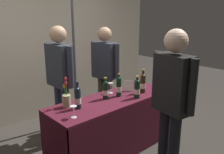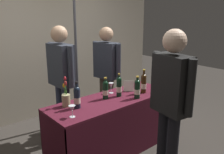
{
  "view_description": "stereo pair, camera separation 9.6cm",
  "coord_description": "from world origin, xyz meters",
  "px_view_note": "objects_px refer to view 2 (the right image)",
  "views": [
    {
      "loc": [
        -2.04,
        -2.23,
        1.93
      ],
      "look_at": [
        0.0,
        0.0,
        1.09
      ],
      "focal_mm": 38.55,
      "sensor_mm": 36.0,
      "label": 1
    },
    {
      "loc": [
        -1.97,
        -2.29,
        1.93
      ],
      "look_at": [
        0.0,
        0.0,
        1.09
      ],
      "focal_mm": 38.55,
      "sensor_mm": 36.0,
      "label": 2
    }
  ],
  "objects_px": {
    "featured_wine_bottle": "(119,86)",
    "booth_signpost": "(76,40)",
    "tasting_table": "(112,116)",
    "flower_vase": "(66,98)",
    "taster_foreground_right": "(171,96)",
    "display_bottle_0": "(144,83)",
    "wine_glass_near_vendor": "(72,108)",
    "vendor_presenter": "(106,68)",
    "wine_glass_mid": "(111,85)"
  },
  "relations": [
    {
      "from": "wine_glass_mid",
      "to": "taster_foreground_right",
      "type": "relative_size",
      "value": 0.09
    },
    {
      "from": "tasting_table",
      "to": "wine_glass_mid",
      "type": "xyz_separation_m",
      "value": [
        0.14,
        0.18,
        0.37
      ]
    },
    {
      "from": "wine_glass_near_vendor",
      "to": "booth_signpost",
      "type": "distance_m",
      "value": 1.64
    },
    {
      "from": "wine_glass_near_vendor",
      "to": "taster_foreground_right",
      "type": "xyz_separation_m",
      "value": [
        0.76,
        -0.74,
        0.17
      ]
    },
    {
      "from": "tasting_table",
      "to": "taster_foreground_right",
      "type": "xyz_separation_m",
      "value": [
        0.05,
        -0.89,
        0.53
      ]
    },
    {
      "from": "wine_glass_mid",
      "to": "taster_foreground_right",
      "type": "distance_m",
      "value": 1.08
    },
    {
      "from": "wine_glass_near_vendor",
      "to": "featured_wine_bottle",
      "type": "bearing_deg",
      "value": 10.88
    },
    {
      "from": "display_bottle_0",
      "to": "flower_vase",
      "type": "height_order",
      "value": "flower_vase"
    },
    {
      "from": "taster_foreground_right",
      "to": "booth_signpost",
      "type": "xyz_separation_m",
      "value": [
        0.11,
        2.0,
        0.39
      ]
    },
    {
      "from": "tasting_table",
      "to": "display_bottle_0",
      "type": "relative_size",
      "value": 5.23
    },
    {
      "from": "flower_vase",
      "to": "display_bottle_0",
      "type": "bearing_deg",
      "value": -14.05
    },
    {
      "from": "featured_wine_bottle",
      "to": "flower_vase",
      "type": "height_order",
      "value": "flower_vase"
    },
    {
      "from": "wine_glass_near_vendor",
      "to": "display_bottle_0",
      "type": "bearing_deg",
      "value": 2.04
    },
    {
      "from": "featured_wine_bottle",
      "to": "wine_glass_mid",
      "type": "bearing_deg",
      "value": 88.6
    },
    {
      "from": "flower_vase",
      "to": "tasting_table",
      "type": "bearing_deg",
      "value": -15.62
    },
    {
      "from": "wine_glass_near_vendor",
      "to": "flower_vase",
      "type": "distance_m",
      "value": 0.34
    },
    {
      "from": "display_bottle_0",
      "to": "wine_glass_near_vendor",
      "type": "distance_m",
      "value": 1.21
    },
    {
      "from": "wine_glass_mid",
      "to": "booth_signpost",
      "type": "bearing_deg",
      "value": 88.35
    },
    {
      "from": "taster_foreground_right",
      "to": "display_bottle_0",
      "type": "bearing_deg",
      "value": -20.26
    },
    {
      "from": "wine_glass_mid",
      "to": "featured_wine_bottle",
      "type": "bearing_deg",
      "value": -91.4
    },
    {
      "from": "featured_wine_bottle",
      "to": "display_bottle_0",
      "type": "distance_m",
      "value": 0.38
    },
    {
      "from": "wine_glass_near_vendor",
      "to": "taster_foreground_right",
      "type": "bearing_deg",
      "value": -44.13
    },
    {
      "from": "tasting_table",
      "to": "flower_vase",
      "type": "distance_m",
      "value": 0.72
    },
    {
      "from": "featured_wine_bottle",
      "to": "taster_foreground_right",
      "type": "height_order",
      "value": "taster_foreground_right"
    },
    {
      "from": "wine_glass_mid",
      "to": "flower_vase",
      "type": "relative_size",
      "value": 0.4
    },
    {
      "from": "tasting_table",
      "to": "booth_signpost",
      "type": "relative_size",
      "value": 0.77
    },
    {
      "from": "display_bottle_0",
      "to": "taster_foreground_right",
      "type": "xyz_separation_m",
      "value": [
        -0.45,
        -0.78,
        0.13
      ]
    },
    {
      "from": "booth_signpost",
      "to": "featured_wine_bottle",
      "type": "bearing_deg",
      "value": -91.61
    },
    {
      "from": "tasting_table",
      "to": "flower_vase",
      "type": "bearing_deg",
      "value": 164.38
    },
    {
      "from": "display_bottle_0",
      "to": "flower_vase",
      "type": "bearing_deg",
      "value": 165.95
    },
    {
      "from": "featured_wine_bottle",
      "to": "booth_signpost",
      "type": "xyz_separation_m",
      "value": [
        0.03,
        1.1,
        0.53
      ]
    },
    {
      "from": "tasting_table",
      "to": "booth_signpost",
      "type": "bearing_deg",
      "value": 81.51
    },
    {
      "from": "display_bottle_0",
      "to": "booth_signpost",
      "type": "relative_size",
      "value": 0.15
    },
    {
      "from": "wine_glass_near_vendor",
      "to": "vendor_presenter",
      "type": "bearing_deg",
      "value": 35.89
    },
    {
      "from": "tasting_table",
      "to": "flower_vase",
      "type": "relative_size",
      "value": 4.7
    },
    {
      "from": "vendor_presenter",
      "to": "taster_foreground_right",
      "type": "distance_m",
      "value": 1.67
    },
    {
      "from": "vendor_presenter",
      "to": "booth_signpost",
      "type": "bearing_deg",
      "value": -149.09
    },
    {
      "from": "display_bottle_0",
      "to": "wine_glass_mid",
      "type": "bearing_deg",
      "value": 141.27
    },
    {
      "from": "booth_signpost",
      "to": "display_bottle_0",
      "type": "bearing_deg",
      "value": -74.75
    },
    {
      "from": "flower_vase",
      "to": "taster_foreground_right",
      "type": "height_order",
      "value": "taster_foreground_right"
    },
    {
      "from": "display_bottle_0",
      "to": "flower_vase",
      "type": "xyz_separation_m",
      "value": [
        -1.1,
        0.27,
        -0.04
      ]
    },
    {
      "from": "tasting_table",
      "to": "taster_foreground_right",
      "type": "distance_m",
      "value": 1.03
    },
    {
      "from": "wine_glass_near_vendor",
      "to": "booth_signpost",
      "type": "bearing_deg",
      "value": 55.37
    },
    {
      "from": "display_bottle_0",
      "to": "taster_foreground_right",
      "type": "bearing_deg",
      "value": -119.77
    },
    {
      "from": "taster_foreground_right",
      "to": "booth_signpost",
      "type": "bearing_deg",
      "value": 6.27
    },
    {
      "from": "featured_wine_bottle",
      "to": "flower_vase",
      "type": "relative_size",
      "value": 0.84
    },
    {
      "from": "featured_wine_bottle",
      "to": "booth_signpost",
      "type": "height_order",
      "value": "booth_signpost"
    },
    {
      "from": "display_bottle_0",
      "to": "vendor_presenter",
      "type": "height_order",
      "value": "vendor_presenter"
    },
    {
      "from": "tasting_table",
      "to": "vendor_presenter",
      "type": "distance_m",
      "value": 1.0
    },
    {
      "from": "flower_vase",
      "to": "booth_signpost",
      "type": "height_order",
      "value": "booth_signpost"
    }
  ]
}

